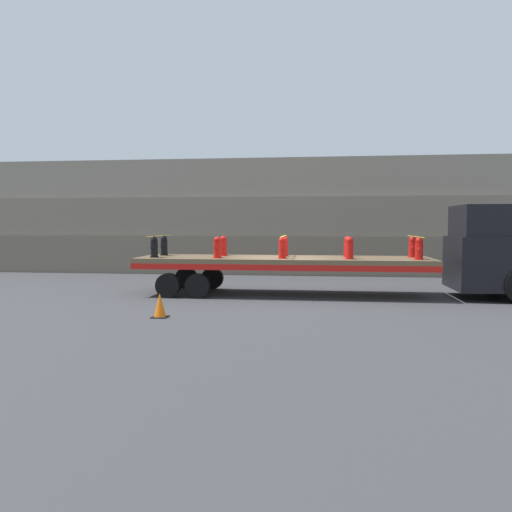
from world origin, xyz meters
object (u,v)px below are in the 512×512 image
fire_hydrant_black_far_0 (164,246)px  fire_hydrant_red_near_2 (282,248)px  fire_hydrant_red_far_3 (347,247)px  truck_cab (496,253)px  fire_hydrant_red_far_1 (223,246)px  fire_hydrant_red_near_1 (217,248)px  fire_hydrant_red_near_4 (419,249)px  fire_hydrant_black_near_0 (154,247)px  flatbed_trailer (269,263)px  traffic_cone (160,306)px  fire_hydrant_red_near_3 (350,248)px  fire_hydrant_red_far_4 (412,247)px  fire_hydrant_red_far_2 (284,247)px

fire_hydrant_black_far_0 → fire_hydrant_red_near_2: size_ratio=1.00×
fire_hydrant_red_far_3 → truck_cab: bearing=-6.7°
fire_hydrant_red_far_1 → fire_hydrant_red_near_2: (2.26, -1.14, 0.00)m
fire_hydrant_black_far_0 → fire_hydrant_red_near_1: bearing=-26.9°
fire_hydrant_red_near_1 → fire_hydrant_red_near_2: same height
fire_hydrant_red_near_4 → fire_hydrant_black_near_0: bearing=180.0°
flatbed_trailer → traffic_cone: (-2.49, -4.69, -0.79)m
flatbed_trailer → traffic_cone: flatbed_trailer is taller
fire_hydrant_black_near_0 → fire_hydrant_red_near_3: bearing=0.0°
fire_hydrant_red_far_4 → fire_hydrant_black_near_0: bearing=-172.8°
fire_hydrant_black_far_0 → traffic_cone: (1.51, -5.26, -1.36)m
truck_cab → fire_hydrant_black_far_0: (-11.64, 0.57, 0.14)m
flatbed_trailer → fire_hydrant_red_near_1: 1.93m
fire_hydrant_red_near_1 → fire_hydrant_red_far_1: bearing=90.0°
fire_hydrant_red_near_1 → fire_hydrant_red_far_4: 6.87m
truck_cab → fire_hydrant_red_far_2: size_ratio=4.23×
truck_cab → fire_hydrant_red_far_2: 7.15m
fire_hydrant_black_near_0 → fire_hydrant_red_far_2: (4.51, 1.14, 0.00)m
fire_hydrant_red_near_2 → fire_hydrant_black_far_0: bearing=165.8°
fire_hydrant_black_far_0 → fire_hydrant_red_far_3: 6.77m
fire_hydrant_black_near_0 → flatbed_trailer: bearing=8.1°
fire_hydrant_red_far_4 → traffic_cone: fire_hydrant_red_far_4 is taller
truck_cab → fire_hydrant_black_far_0: bearing=177.2°
fire_hydrant_red_near_4 → fire_hydrant_red_far_4: size_ratio=1.00×
fire_hydrant_red_far_4 → flatbed_trailer: bearing=-173.5°
flatbed_trailer → fire_hydrant_red_far_2: size_ratio=13.84×
fire_hydrant_red_far_2 → fire_hydrant_red_far_4: bearing=0.0°
flatbed_trailer → fire_hydrant_red_near_1: (-1.75, -0.57, 0.57)m
fire_hydrant_black_near_0 → fire_hydrant_red_near_2: 4.51m
fire_hydrant_black_far_0 → fire_hydrant_red_far_2: same height
fire_hydrant_black_near_0 → fire_hydrant_red_near_4: bearing=0.0°
flatbed_trailer → fire_hydrant_red_far_1: fire_hydrant_red_far_1 is taller
fire_hydrant_red_near_2 → fire_hydrant_red_near_4: bearing=0.0°
fire_hydrant_black_far_0 → fire_hydrant_red_near_2: same height
truck_cab → fire_hydrant_red_far_2: (-7.13, 0.57, 0.14)m
fire_hydrant_red_far_1 → fire_hydrant_red_far_2: bearing=0.0°
flatbed_trailer → fire_hydrant_red_near_2: 0.96m
fire_hydrant_red_far_1 → fire_hydrant_red_near_2: bearing=-26.9°
fire_hydrant_black_far_0 → fire_hydrant_red_near_2: 4.66m
fire_hydrant_red_far_1 → fire_hydrant_red_near_2: 2.53m
fire_hydrant_red_far_2 → fire_hydrant_red_near_4: (4.51, -1.14, 0.00)m
fire_hydrant_red_near_2 → fire_hydrant_red_far_3: (2.26, 1.14, 0.00)m
fire_hydrant_red_near_1 → traffic_cone: 4.40m
fire_hydrant_red_far_1 → fire_hydrant_red_near_2: size_ratio=1.00×
fire_hydrant_red_far_2 → fire_hydrant_red_far_4: 4.51m
fire_hydrant_black_far_0 → traffic_cone: fire_hydrant_black_far_0 is taller
fire_hydrant_black_far_0 → fire_hydrant_red_far_1: size_ratio=1.00×
fire_hydrant_red_near_4 → traffic_cone: 8.67m
fire_hydrant_red_far_3 → traffic_cone: bearing=-135.0°
fire_hydrant_black_near_0 → fire_hydrant_red_near_4: 9.03m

